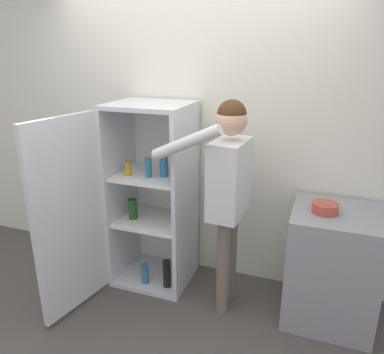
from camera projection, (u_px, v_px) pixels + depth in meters
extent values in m
plane|color=#4C4742|center=(153.00, 328.00, 2.83)|extent=(12.00, 12.00, 0.00)
cube|color=silver|center=(196.00, 136.00, 3.28)|extent=(7.00, 0.06, 2.55)
cube|color=silver|center=(156.00, 274.00, 3.48)|extent=(0.65, 0.58, 0.04)
cube|color=silver|center=(150.00, 105.00, 2.97)|extent=(0.65, 0.58, 0.04)
cube|color=white|center=(166.00, 186.00, 3.47)|extent=(0.65, 0.03, 1.53)
cube|color=silver|center=(122.00, 192.00, 3.32)|extent=(0.03, 0.58, 1.53)
cube|color=silver|center=(187.00, 201.00, 3.12)|extent=(0.04, 0.58, 1.53)
cube|color=white|center=(154.00, 220.00, 3.30)|extent=(0.58, 0.51, 0.02)
cube|color=white|center=(152.00, 175.00, 3.16)|extent=(0.58, 0.51, 0.02)
cube|color=silver|center=(69.00, 218.00, 2.82)|extent=(0.17, 0.65, 1.53)
cylinder|color=teal|center=(145.00, 274.00, 3.30)|extent=(0.06, 0.06, 0.18)
cylinder|color=#B78C1E|center=(128.00, 169.00, 3.10)|extent=(0.05, 0.05, 0.12)
cylinder|color=teal|center=(148.00, 168.00, 3.05)|extent=(0.06, 0.06, 0.16)
cylinder|color=#B78C1E|center=(175.00, 207.00, 3.37)|extent=(0.05, 0.05, 0.13)
cylinder|color=#1E5123|center=(133.00, 209.00, 3.27)|extent=(0.08, 0.08, 0.18)
cylinder|color=teal|center=(164.00, 166.00, 3.07)|extent=(0.07, 0.07, 0.18)
cylinder|color=black|center=(167.00, 274.00, 3.24)|extent=(0.07, 0.07, 0.25)
cylinder|color=#726656|center=(223.00, 266.00, 2.90)|extent=(0.10, 0.10, 0.81)
cylinder|color=#726656|center=(230.00, 256.00, 3.04)|extent=(0.10, 0.10, 0.81)
cube|color=silver|center=(230.00, 179.00, 2.74)|extent=(0.26, 0.42, 0.58)
sphere|color=#DBAD89|center=(232.00, 120.00, 2.60)|extent=(0.22, 0.22, 0.22)
sphere|color=#4C2D19|center=(232.00, 114.00, 2.59)|extent=(0.21, 0.21, 0.21)
cylinder|color=silver|center=(186.00, 143.00, 2.55)|extent=(0.53, 0.12, 0.30)
cylinder|color=silver|center=(239.00, 174.00, 2.95)|extent=(0.08, 0.08, 0.54)
cube|color=gray|center=(331.00, 266.00, 2.83)|extent=(0.64, 0.63, 0.89)
cylinder|color=#B24738|center=(325.00, 208.00, 2.67)|extent=(0.19, 0.19, 0.07)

